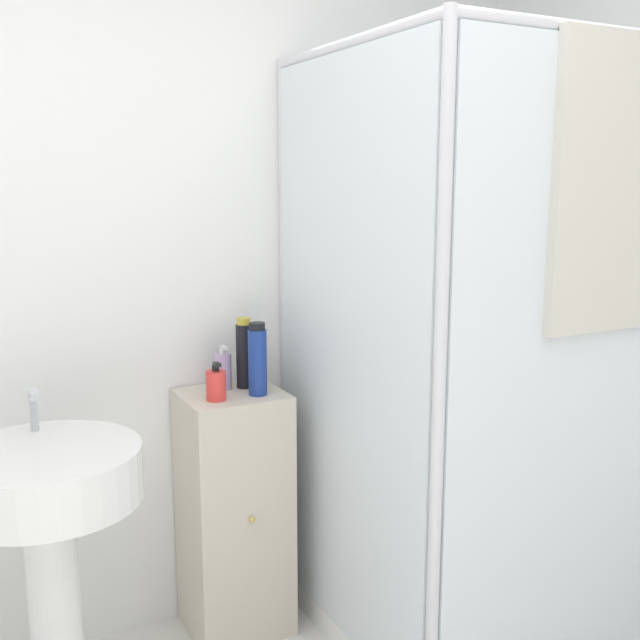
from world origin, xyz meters
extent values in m
cube|color=white|center=(0.00, 1.70, 1.25)|extent=(6.40, 0.06, 2.50)
cube|color=white|center=(1.18, 1.18, 0.04)|extent=(0.99, 0.99, 0.09)
cylinder|color=silver|center=(1.65, 1.65, 1.01)|extent=(0.04, 0.04, 2.02)
cylinder|color=silver|center=(0.70, 1.65, 1.01)|extent=(0.04, 0.04, 2.02)
cylinder|color=silver|center=(0.70, 0.70, 1.01)|extent=(0.04, 0.04, 2.02)
cylinder|color=silver|center=(1.18, 0.70, 2.01)|extent=(0.95, 0.04, 0.04)
cylinder|color=silver|center=(1.18, 1.65, 2.01)|extent=(0.95, 0.04, 0.04)
cylinder|color=silver|center=(0.70, 1.18, 2.01)|extent=(0.04, 0.95, 0.04)
cylinder|color=silver|center=(1.65, 1.18, 2.01)|extent=(0.04, 0.95, 0.04)
cube|color=silver|center=(1.18, 0.69, 1.04)|extent=(0.92, 0.01, 1.90)
cube|color=silver|center=(0.69, 1.18, 1.04)|extent=(0.01, 0.92, 1.90)
cylinder|color=#B7BABF|center=(1.42, 1.59, 0.85)|extent=(0.02, 0.02, 1.52)
cylinder|color=#B7BABF|center=(1.42, 1.54, 1.63)|extent=(0.07, 0.07, 0.04)
cube|color=beige|center=(1.24, 0.67, 1.59)|extent=(0.42, 0.03, 0.83)
cube|color=beige|center=(0.43, 1.51, 0.44)|extent=(0.35, 0.31, 0.89)
sphere|color=gold|center=(0.43, 1.34, 0.49)|extent=(0.02, 0.02, 0.02)
cylinder|color=white|center=(-0.22, 1.25, 0.36)|extent=(0.15, 0.15, 0.73)
cylinder|color=white|center=(-0.22, 1.25, 0.80)|extent=(0.53, 0.53, 0.15)
cylinder|color=#B7BABF|center=(-0.22, 1.43, 0.94)|extent=(0.02, 0.02, 0.13)
cube|color=#B7BABF|center=(-0.22, 1.40, 1.00)|extent=(0.02, 0.07, 0.02)
cylinder|color=red|center=(0.35, 1.45, 0.94)|extent=(0.07, 0.07, 0.10)
cylinder|color=black|center=(0.35, 1.45, 1.00)|extent=(0.02, 0.02, 0.02)
cube|color=black|center=(0.35, 1.44, 1.01)|extent=(0.02, 0.04, 0.01)
cylinder|color=black|center=(0.49, 1.55, 1.00)|extent=(0.06, 0.06, 0.23)
cylinder|color=gold|center=(0.49, 1.55, 1.12)|extent=(0.05, 0.05, 0.02)
cylinder|color=navy|center=(0.50, 1.45, 1.00)|extent=(0.06, 0.06, 0.23)
cylinder|color=black|center=(0.50, 1.45, 1.12)|extent=(0.05, 0.05, 0.02)
cylinder|color=#B299C6|center=(0.42, 1.57, 0.95)|extent=(0.06, 0.06, 0.13)
cylinder|color=silver|center=(0.42, 1.57, 1.02)|extent=(0.02, 0.02, 0.02)
cube|color=silver|center=(0.42, 1.56, 1.04)|extent=(0.01, 0.03, 0.01)
camera|label=1|loc=(-0.46, -0.83, 1.61)|focal=42.00mm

